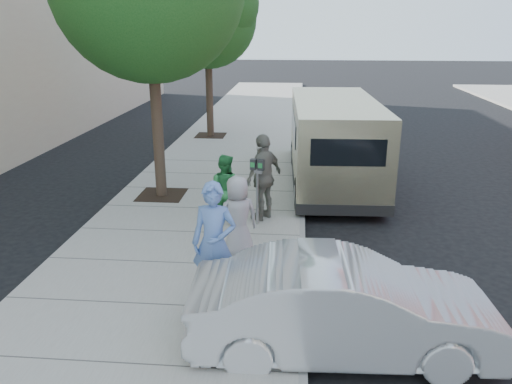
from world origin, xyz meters
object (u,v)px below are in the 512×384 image
tree_far (208,13)px  parking_meter (257,178)px  person_striped_polo (264,177)px  sedan (344,307)px  van (333,141)px  person_gray_shirt (238,218)px  person_green_shirt (225,189)px  person_officer (214,243)px

tree_far → parking_meter: size_ratio=4.27×
tree_far → person_striped_polo: (2.78, -9.04, -3.73)m
parking_meter → sedan: bearing=-51.6°
sedan → tree_far: bearing=14.5°
parking_meter → van: van is taller
person_striped_polo → person_gray_shirt: bearing=25.1°
tree_far → person_striped_polo: size_ratio=3.23×
tree_far → person_gray_shirt: (2.44, -11.16, -3.91)m
tree_far → sedan: tree_far is taller
sedan → person_green_shirt: bearing=25.2°
person_officer → parking_meter: bearing=88.5°
person_striped_polo → sedan: bearing=51.6°
sedan → parking_meter: bearing=17.4°
van → person_officer: (-2.29, -6.94, -0.16)m
person_officer → person_striped_polo: size_ratio=1.00×
van → person_officer: van is taller
tree_far → person_green_shirt: size_ratio=4.06×
sedan → person_striped_polo: bearing=14.6°
parking_meter → person_gray_shirt: bearing=-79.1°
tree_far → sedan: bearing=-72.8°
van → person_green_shirt: bearing=-128.5°
person_gray_shirt → person_striped_polo: person_striped_polo is taller
sedan → person_officer: bearing=60.0°
tree_far → person_green_shirt: 10.34m
sedan → person_gray_shirt: 3.19m
person_gray_shirt → person_striped_polo: size_ratio=0.82×
person_green_shirt → person_gray_shirt: bearing=122.7°
parking_meter → person_green_shirt: size_ratio=0.95×
tree_far → van: size_ratio=0.96×
person_officer → person_gray_shirt: person_officer is taller
sedan → person_green_shirt: 4.99m
sedan → person_green_shirt: person_green_shirt is taller
person_officer → person_green_shirt: (-0.33, 3.37, -0.20)m
parking_meter → tree_far: bearing=124.2°
person_striped_polo → person_green_shirt: bearing=-34.7°
van → sedan: 8.01m
person_officer → tree_far: bearing=105.6°
person_officer → person_green_shirt: 3.39m
van → person_gray_shirt: bearing=-113.7°
tree_far → person_officer: size_ratio=3.23×
van → person_striped_polo: (-1.76, -3.24, -0.16)m
sedan → person_officer: 2.29m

